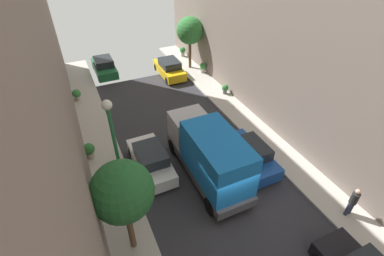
{
  "coord_description": "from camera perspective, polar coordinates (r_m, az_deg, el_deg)",
  "views": [
    {
      "loc": [
        -5.53,
        -7.58,
        11.83
      ],
      "look_at": [
        0.86,
        6.32,
        0.5
      ],
      "focal_mm": 26.49,
      "sensor_mm": 36.0,
      "label": 1
    }
  ],
  "objects": [
    {
      "name": "sidewalk_left",
      "position": [
        14.0,
        -11.91,
        -21.87
      ],
      "size": [
        2.0,
        44.0,
        0.15
      ],
      "primitive_type": "cube",
      "color": "#B7B2A8",
      "rests_on": "ground"
    },
    {
      "name": "parked_car_left_2",
      "position": [
        16.46,
        -8.28,
        -6.43
      ],
      "size": [
        1.78,
        4.2,
        1.57
      ],
      "color": "white",
      "rests_on": "ground"
    },
    {
      "name": "pedestrian",
      "position": [
        15.8,
        29.67,
        -12.69
      ],
      "size": [
        0.4,
        0.36,
        1.72
      ],
      "color": "#2D334C",
      "rests_on": "sidewalk_right"
    },
    {
      "name": "potted_plant_2",
      "position": [
        27.05,
        2.22,
        12.16
      ],
      "size": [
        0.61,
        0.61,
        0.94
      ],
      "color": "#B2A899",
      "rests_on": "sidewalk_right"
    },
    {
      "name": "street_tree_0",
      "position": [
        11.09,
        -13.84,
        -12.4
      ],
      "size": [
        2.44,
        2.44,
        4.76
      ],
      "color": "brown",
      "rests_on": "sidewalk_left"
    },
    {
      "name": "street_tree_1",
      "position": [
        27.05,
        -0.44,
        18.98
      ],
      "size": [
        2.45,
        2.45,
        4.78
      ],
      "color": "brown",
      "rests_on": "sidewalk_right"
    },
    {
      "name": "potted_plant_1",
      "position": [
        23.62,
        6.69,
        7.91
      ],
      "size": [
        0.55,
        0.55,
        0.81
      ],
      "color": "slate",
      "rests_on": "sidewalk_right"
    },
    {
      "name": "potted_plant_3",
      "position": [
        30.66,
        -1.9,
        15.23
      ],
      "size": [
        0.6,
        0.6,
        0.97
      ],
      "color": "#B2A899",
      "rests_on": "sidewalk_right"
    },
    {
      "name": "ground",
      "position": [
        15.11,
        7.34,
        -15.48
      ],
      "size": [
        32.0,
        32.0,
        0.0
      ],
      "primitive_type": "plane",
      "color": "#2D2D33"
    },
    {
      "name": "potted_plant_5",
      "position": [
        18.02,
        -20.0,
        -4.22
      ],
      "size": [
        0.69,
        0.69,
        1.02
      ],
      "color": "#B2A899",
      "rests_on": "sidewalk_left"
    },
    {
      "name": "parked_car_right_2",
      "position": [
        26.76,
        -4.57,
        11.87
      ],
      "size": [
        1.78,
        4.2,
        1.57
      ],
      "color": "gold",
      "rests_on": "ground"
    },
    {
      "name": "parked_car_left_3",
      "position": [
        28.23,
        -17.26,
        11.7
      ],
      "size": [
        1.78,
        4.2,
        1.57
      ],
      "color": "#1E6638",
      "rests_on": "ground"
    },
    {
      "name": "delivery_truck",
      "position": [
        15.14,
        3.43,
        -5.13
      ],
      "size": [
        2.26,
        6.6,
        3.38
      ],
      "color": "#4C4C51",
      "rests_on": "ground"
    },
    {
      "name": "parked_car_right_1",
      "position": [
        16.98,
        11.49,
        -5.26
      ],
      "size": [
        1.78,
        4.2,
        1.57
      ],
      "color": "#194799",
      "rests_on": "ground"
    },
    {
      "name": "lamp_post",
      "position": [
        12.96,
        -15.4,
        -2.34
      ],
      "size": [
        0.44,
        0.44,
        5.86
      ],
      "color": "#26723F",
      "rests_on": "sidewalk_left"
    },
    {
      "name": "potted_plant_0",
      "position": [
        24.37,
        -22.2,
        6.33
      ],
      "size": [
        0.66,
        0.66,
        0.9
      ],
      "color": "#B2A899",
      "rests_on": "sidewalk_left"
    },
    {
      "name": "sidewalk_right",
      "position": [
        17.51,
        21.72,
        -8.96
      ],
      "size": [
        2.0,
        44.0,
        0.15
      ],
      "primitive_type": "cube",
      "color": "#B7B2A8",
      "rests_on": "ground"
    }
  ]
}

